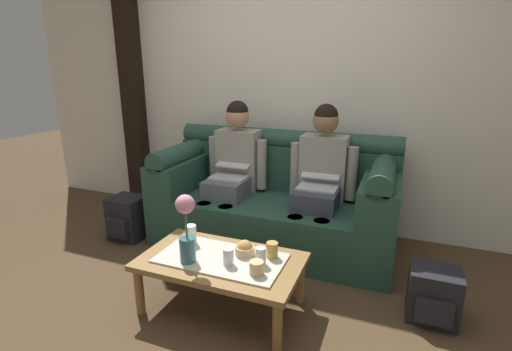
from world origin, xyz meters
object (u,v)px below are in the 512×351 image
at_px(coffee_table, 221,264).
at_px(cup_far_center, 228,257).
at_px(cup_near_left, 261,256).
at_px(backpack_left, 128,218).
at_px(flower_vase, 187,227).
at_px(snack_bowl, 245,249).
at_px(backpack_right, 433,295).
at_px(couch, 275,201).
at_px(cup_far_left, 191,234).
at_px(cup_far_right, 272,250).
at_px(cup_near_right, 256,268).
at_px(person_right, 321,174).
at_px(person_left, 234,165).

distance_m(coffee_table, cup_far_center, 0.14).
distance_m(cup_near_left, backpack_left, 1.64).
distance_m(coffee_table, flower_vase, 0.34).
relative_size(snack_bowl, backpack_right, 0.37).
height_order(couch, backpack_right, couch).
bearing_deg(couch, backpack_right, -28.26).
xyz_separation_m(cup_near_left, backpack_right, (0.99, 0.37, -0.25)).
distance_m(cup_far_left, cup_far_right, 0.57).
xyz_separation_m(cup_near_right, backpack_right, (0.98, 0.47, -0.24)).
xyz_separation_m(flower_vase, cup_far_left, (-0.11, 0.21, -0.16)).
height_order(person_right, cup_far_center, person_right).
xyz_separation_m(flower_vase, cup_near_left, (0.43, 0.12, -0.17)).
xyz_separation_m(snack_bowl, cup_near_right, (0.15, -0.18, 0.00)).
bearing_deg(backpack_left, person_right, 15.02).
bearing_deg(backpack_right, snack_bowl, -165.54).
height_order(cup_near_left, cup_far_left, cup_far_left).
relative_size(coffee_table, snack_bowl, 8.27).
height_order(flower_vase, cup_far_right, flower_vase).
bearing_deg(snack_bowl, backpack_left, 159.26).
distance_m(cup_near_left, cup_near_right, 0.11).
relative_size(person_right, snack_bowl, 10.01).
distance_m(coffee_table, cup_far_left, 0.31).
height_order(couch, cup_near_right, couch).
bearing_deg(backpack_right, person_right, 142.08).
bearing_deg(backpack_left, cup_near_right, -24.77).
relative_size(couch, cup_far_right, 20.60).
relative_size(cup_far_center, backpack_left, 0.27).
relative_size(snack_bowl, cup_near_right, 1.47).
distance_m(flower_vase, cup_near_left, 0.48).
bearing_deg(person_right, flower_vase, -115.53).
relative_size(cup_near_left, cup_far_center, 1.07).
bearing_deg(backpack_right, cup_far_right, -164.95).
bearing_deg(cup_far_center, cup_near_left, 21.69).
height_order(snack_bowl, cup_far_left, cup_far_left).
bearing_deg(flower_vase, person_left, 101.06).
bearing_deg(cup_far_right, backpack_right, 15.05).
height_order(person_left, cup_near_right, person_left).
bearing_deg(backpack_right, cup_far_left, -169.68).
height_order(cup_near_left, cup_far_right, cup_near_left).
height_order(cup_near_right, backpack_right, cup_near_right).
xyz_separation_m(cup_near_left, cup_far_left, (-0.53, 0.09, 0.01)).
distance_m(person_left, cup_near_right, 1.35).
bearing_deg(cup_far_right, snack_bowl, -168.92).
height_order(person_left, flower_vase, person_left).
xyz_separation_m(coffee_table, cup_near_left, (0.26, 0.01, 0.11)).
distance_m(person_right, cup_far_left, 1.18).
bearing_deg(person_left, person_right, 0.01).
relative_size(cup_far_left, backpack_right, 0.39).
height_order(person_right, backpack_left, person_right).
relative_size(flower_vase, cup_far_center, 4.16).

